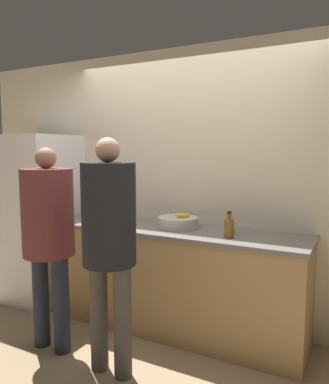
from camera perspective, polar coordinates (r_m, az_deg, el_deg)
The scene contains 12 objects.
ground_plane at distance 3.40m, azimuth -1.27°, elevation -22.43°, with size 14.00×14.00×0.00m, color #9E8460.
wall_back at distance 3.62m, azimuth 4.07°, elevation 1.00°, with size 5.20×0.06×2.60m.
counter at distance 3.51m, azimuth 1.76°, elevation -13.04°, with size 2.34×0.68×0.94m.
refrigerator at distance 4.32m, azimuth -18.55°, elevation -3.79°, with size 0.75×0.74×1.80m.
person_left at distance 3.16m, azimuth -17.29°, elevation -5.15°, with size 0.41×0.41×1.66m.
person_center at distance 2.70m, azimuth -8.44°, elevation -6.22°, with size 0.38×0.38×1.73m.
fruit_bowl at distance 3.40m, azimuth 2.12°, elevation -4.62°, with size 0.36×0.36×0.14m.
utensil_crock at distance 3.95m, azimuth -6.90°, elevation -2.65°, with size 0.10×0.10×0.31m.
bottle_amber at distance 3.05m, azimuth 9.80°, elevation -5.30°, with size 0.08×0.08×0.21m.
bottle_red at distance 4.10m, azimuth -10.04°, elevation -2.63°, with size 0.05×0.05×0.15m.
cup_red at distance 3.21m, azimuth 9.82°, elevation -5.47°, with size 0.08×0.08×0.09m.
cup_blue at distance 3.96m, azimuth -11.07°, elevation -3.21°, with size 0.08×0.08×0.08m.
Camera 1 is at (1.46, -2.59, 1.65)m, focal length 35.00 mm.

